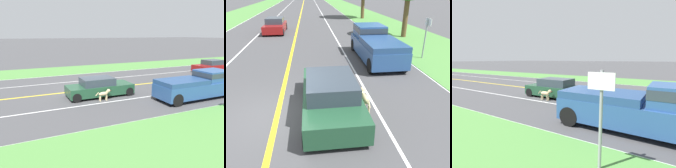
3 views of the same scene
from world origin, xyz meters
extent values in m
plane|color=#424244|center=(0.00, 0.00, 0.00)|extent=(400.00, 400.00, 0.00)
cube|color=yellow|center=(0.00, 0.00, 0.00)|extent=(0.18, 160.00, 0.01)
cube|color=white|center=(7.00, 0.00, 0.00)|extent=(0.14, 160.00, 0.01)
cube|color=white|center=(-7.00, 0.00, 0.00)|extent=(0.14, 160.00, 0.01)
cube|color=white|center=(3.50, 0.00, 0.00)|extent=(0.10, 160.00, 0.01)
cube|color=white|center=(-3.50, 0.00, 0.00)|extent=(0.10, 160.00, 0.01)
cube|color=#4C843D|center=(-10.00, 0.00, 0.01)|extent=(6.00, 160.00, 0.03)
cube|color=#1E472D|center=(1.86, 0.12, 0.49)|extent=(1.86, 4.62, 0.65)
cube|color=#2D3842|center=(1.86, -0.06, 1.07)|extent=(1.60, 2.22, 0.51)
cylinder|color=black|center=(2.70, 2.04, 0.30)|extent=(0.22, 0.60, 0.60)
cylinder|color=black|center=(2.70, -1.80, 0.30)|extent=(0.22, 0.60, 0.60)
cylinder|color=black|center=(1.02, 2.04, 0.30)|extent=(0.22, 0.60, 0.60)
cylinder|color=black|center=(1.02, -1.80, 0.30)|extent=(0.22, 0.60, 0.60)
ellipsoid|color=#D1B784|center=(3.06, -0.11, 0.47)|extent=(0.23, 0.66, 0.25)
cylinder|color=#D1B784|center=(3.13, 0.12, 0.17)|extent=(0.07, 0.07, 0.34)
cylinder|color=#D1B784|center=(3.14, -0.34, 0.17)|extent=(0.07, 0.07, 0.34)
cylinder|color=#D1B784|center=(2.98, 0.11, 0.17)|extent=(0.07, 0.07, 0.34)
cylinder|color=#D1B784|center=(3.00, -0.34, 0.17)|extent=(0.07, 0.07, 0.34)
cylinder|color=#D1B784|center=(3.05, 0.17, 0.57)|extent=(0.14, 0.18, 0.17)
sphere|color=#D1B784|center=(3.05, 0.28, 0.63)|extent=(0.23, 0.23, 0.22)
ellipsoid|color=#331E14|center=(3.04, 0.43, 0.62)|extent=(0.10, 0.11, 0.08)
cone|color=tan|center=(3.11, 0.27, 0.72)|extent=(0.07, 0.07, 0.10)
cone|color=tan|center=(2.99, 0.27, 0.72)|extent=(0.07, 0.07, 0.10)
cylinder|color=#D1B784|center=(3.08, -0.54, 0.51)|extent=(0.06, 0.24, 0.24)
cube|color=#284C84|center=(5.14, 5.72, 0.67)|extent=(1.97, 5.56, 0.86)
cube|color=navy|center=(5.14, 4.55, 1.25)|extent=(1.93, 3.16, 0.30)
cylinder|color=black|center=(6.04, 3.50, 0.40)|extent=(0.22, 0.79, 0.79)
cylinder|color=black|center=(4.24, 3.50, 0.40)|extent=(0.22, 0.79, 0.79)
cylinder|color=gray|center=(8.11, 5.58, 1.22)|extent=(0.08, 0.08, 2.45)
cube|color=white|center=(8.16, 5.58, 2.20)|extent=(0.03, 0.64, 0.40)
camera|label=1|loc=(15.80, -5.38, 4.31)|focal=35.00mm
camera|label=2|loc=(1.24, -6.67, 4.03)|focal=35.00mm
camera|label=3|loc=(11.90, 6.96, 2.69)|focal=28.00mm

